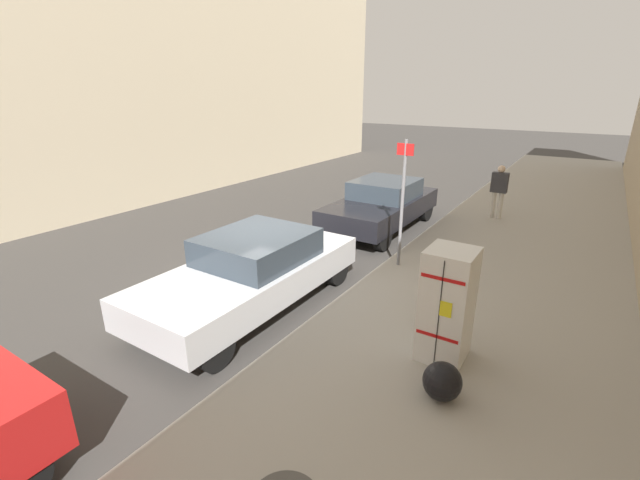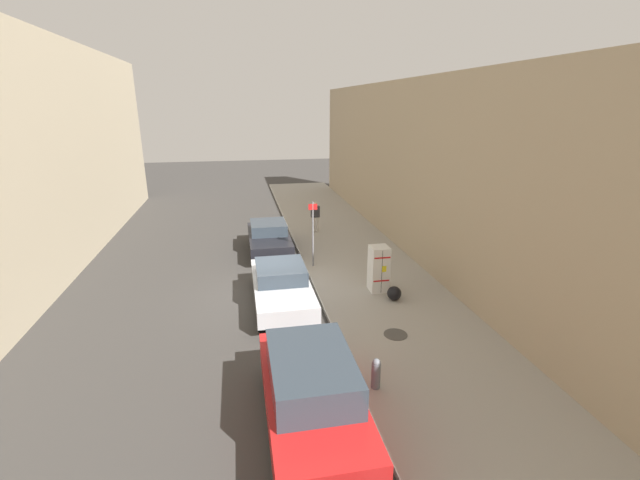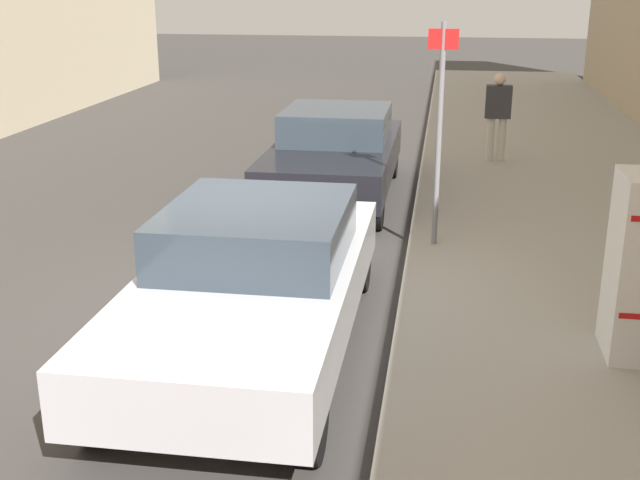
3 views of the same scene
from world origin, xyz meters
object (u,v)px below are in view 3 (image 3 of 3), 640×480
Objects in this scene: pedestrian_standing_near at (498,111)px; parked_sedan_silver at (254,279)px; street_sign_post at (439,125)px; parked_sedan_dark at (335,152)px.

pedestrian_standing_near is 8.47m from parked_sedan_silver.
parked_sedan_silver is at bearing 61.26° from street_sign_post.
pedestrian_standing_near reaches higher than parked_sedan_dark.
pedestrian_standing_near is at bearing -108.26° from parked_sedan_silver.
pedestrian_standing_near is 3.63m from parked_sedan_dark.
pedestrian_standing_near is at bearing -101.33° from street_sign_post.
parked_sedan_dark is (1.64, -2.58, -0.95)m from street_sign_post.
street_sign_post reaches higher than parked_sedan_silver.
pedestrian_standing_near is 0.35× the size of parked_sedan_silver.
street_sign_post is at bearing 122.44° from parked_sedan_dark.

